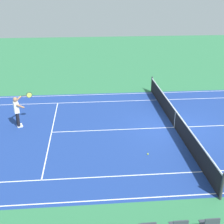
# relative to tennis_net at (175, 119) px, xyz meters

# --- Properties ---
(ground_plane) EXTENTS (60.00, 60.00, 0.00)m
(ground_plane) POSITION_rel_tennis_net_xyz_m (0.00, 0.00, -0.49)
(ground_plane) COLOR #2D7247
(court_slab) EXTENTS (24.20, 11.40, 0.00)m
(court_slab) POSITION_rel_tennis_net_xyz_m (0.00, 0.00, -0.49)
(court_slab) COLOR navy
(court_slab) RESTS_ON ground_plane
(court_line_markings) EXTENTS (23.85, 11.05, 0.01)m
(court_line_markings) POSITION_rel_tennis_net_xyz_m (0.00, 0.00, -0.49)
(court_line_markings) COLOR white
(court_line_markings) RESTS_ON ground_plane
(tennis_net) EXTENTS (0.10, 11.70, 1.08)m
(tennis_net) POSITION_rel_tennis_net_xyz_m (0.00, 0.00, 0.00)
(tennis_net) COLOR #2D2D33
(tennis_net) RESTS_ON ground_plane
(tennis_player_near) EXTENTS (0.94, 0.91, 1.70)m
(tennis_player_near) POSITION_rel_tennis_net_xyz_m (8.17, -0.86, 0.44)
(tennis_player_near) COLOR black
(tennis_player_near) RESTS_ON ground_plane
(tennis_ball) EXTENTS (0.07, 0.07, 0.07)m
(tennis_ball) POSITION_rel_tennis_net_xyz_m (1.94, 2.60, -0.46)
(tennis_ball) COLOR #CCE01E
(tennis_ball) RESTS_ON ground_plane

